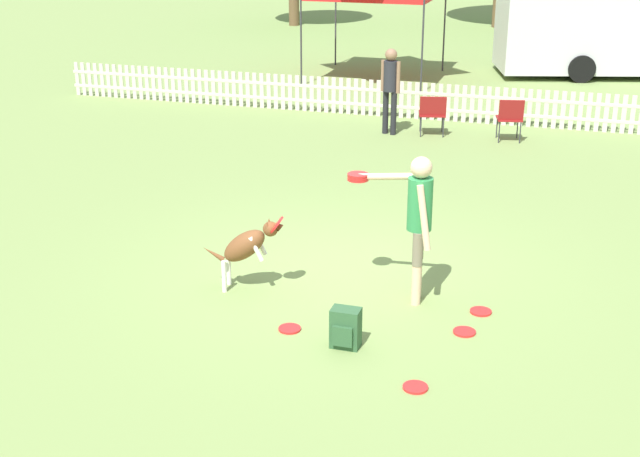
{
  "coord_description": "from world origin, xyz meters",
  "views": [
    {
      "loc": [
        2.76,
        -9.86,
        4.41
      ],
      "look_at": [
        -0.07,
        -0.74,
        0.82
      ],
      "focal_mm": 50.0,
      "sensor_mm": 36.0,
      "label": 1
    }
  ],
  "objects_px": {
    "folding_chair_blue_left": "(432,112)",
    "equipment_trailer": "(600,28)",
    "leaping_dog": "(247,245)",
    "frisbee_midfield": "(481,312)",
    "backpack_on_grass": "(345,328)",
    "frisbee_near_handler": "(415,387)",
    "frisbee_near_dog": "(290,329)",
    "spectator_standing": "(390,83)",
    "frisbee_far_scatter": "(464,332)",
    "handler_person": "(416,211)",
    "folding_chair_green_right": "(510,116)"
  },
  "relations": [
    {
      "from": "backpack_on_grass",
      "to": "folding_chair_green_right",
      "type": "height_order",
      "value": "folding_chair_green_right"
    },
    {
      "from": "handler_person",
      "to": "backpack_on_grass",
      "type": "relative_size",
      "value": 4.03
    },
    {
      "from": "frisbee_midfield",
      "to": "backpack_on_grass",
      "type": "relative_size",
      "value": 0.57
    },
    {
      "from": "folding_chair_blue_left",
      "to": "backpack_on_grass",
      "type": "bearing_deg",
      "value": 82.18
    },
    {
      "from": "handler_person",
      "to": "leaping_dog",
      "type": "distance_m",
      "value": 2.02
    },
    {
      "from": "leaping_dog",
      "to": "folding_chair_green_right",
      "type": "height_order",
      "value": "leaping_dog"
    },
    {
      "from": "frisbee_midfield",
      "to": "spectator_standing",
      "type": "distance_m",
      "value": 8.08
    },
    {
      "from": "leaping_dog",
      "to": "spectator_standing",
      "type": "relative_size",
      "value": 0.6
    },
    {
      "from": "frisbee_near_dog",
      "to": "folding_chair_blue_left",
      "type": "distance_m",
      "value": 8.69
    },
    {
      "from": "backpack_on_grass",
      "to": "spectator_standing",
      "type": "height_order",
      "value": "spectator_standing"
    },
    {
      "from": "frisbee_near_dog",
      "to": "backpack_on_grass",
      "type": "height_order",
      "value": "backpack_on_grass"
    },
    {
      "from": "folding_chair_green_right",
      "to": "equipment_trailer",
      "type": "bearing_deg",
      "value": -113.94
    },
    {
      "from": "equipment_trailer",
      "to": "frisbee_near_dog",
      "type": "bearing_deg",
      "value": -115.98
    },
    {
      "from": "handler_person",
      "to": "frisbee_far_scatter",
      "type": "distance_m",
      "value": 1.45
    },
    {
      "from": "leaping_dog",
      "to": "handler_person",
      "type": "bearing_deg",
      "value": 90.32
    },
    {
      "from": "frisbee_far_scatter",
      "to": "spectator_standing",
      "type": "xyz_separation_m",
      "value": [
        -2.71,
        8.06,
        1.0
      ]
    },
    {
      "from": "leaping_dog",
      "to": "frisbee_far_scatter",
      "type": "height_order",
      "value": "leaping_dog"
    },
    {
      "from": "leaping_dog",
      "to": "folding_chair_blue_left",
      "type": "relative_size",
      "value": 1.25
    },
    {
      "from": "frisbee_near_handler",
      "to": "spectator_standing",
      "type": "distance_m",
      "value": 9.71
    },
    {
      "from": "backpack_on_grass",
      "to": "folding_chair_green_right",
      "type": "relative_size",
      "value": 0.51
    },
    {
      "from": "backpack_on_grass",
      "to": "spectator_standing",
      "type": "relative_size",
      "value": 0.26
    },
    {
      "from": "leaping_dog",
      "to": "frisbee_midfield",
      "type": "xyz_separation_m",
      "value": [
        2.74,
        0.19,
        -0.56
      ]
    },
    {
      "from": "frisbee_near_dog",
      "to": "folding_chair_blue_left",
      "type": "bearing_deg",
      "value": 90.45
    },
    {
      "from": "backpack_on_grass",
      "to": "frisbee_far_scatter",
      "type": "bearing_deg",
      "value": 30.74
    },
    {
      "from": "equipment_trailer",
      "to": "backpack_on_grass",
      "type": "bearing_deg",
      "value": -113.54
    },
    {
      "from": "spectator_standing",
      "to": "folding_chair_blue_left",
      "type": "bearing_deg",
      "value": -154.95
    },
    {
      "from": "handler_person",
      "to": "frisbee_near_dog",
      "type": "distance_m",
      "value": 1.93
    },
    {
      "from": "spectator_standing",
      "to": "handler_person",
      "type": "bearing_deg",
      "value": 121.61
    },
    {
      "from": "handler_person",
      "to": "folding_chair_green_right",
      "type": "xyz_separation_m",
      "value": [
        0.31,
        7.5,
        -0.59
      ]
    },
    {
      "from": "frisbee_near_handler",
      "to": "backpack_on_grass",
      "type": "distance_m",
      "value": 1.08
    },
    {
      "from": "frisbee_near_handler",
      "to": "folding_chair_blue_left",
      "type": "relative_size",
      "value": 0.31
    },
    {
      "from": "handler_person",
      "to": "frisbee_far_scatter",
      "type": "xyz_separation_m",
      "value": [
        0.71,
        -0.66,
        -1.08
      ]
    },
    {
      "from": "handler_person",
      "to": "frisbee_midfield",
      "type": "relative_size",
      "value": 7.05
    },
    {
      "from": "frisbee_near_dog",
      "to": "folding_chair_blue_left",
      "type": "relative_size",
      "value": 0.31
    },
    {
      "from": "frisbee_near_handler",
      "to": "folding_chair_blue_left",
      "type": "bearing_deg",
      "value": 99.66
    },
    {
      "from": "frisbee_near_dog",
      "to": "frisbee_far_scatter",
      "type": "xyz_separation_m",
      "value": [
        1.82,
        0.49,
        0.0
      ]
    },
    {
      "from": "folding_chair_green_right",
      "to": "equipment_trailer",
      "type": "distance_m",
      "value": 7.65
    },
    {
      "from": "frisbee_midfield",
      "to": "frisbee_far_scatter",
      "type": "bearing_deg",
      "value": -100.3
    },
    {
      "from": "frisbee_near_dog",
      "to": "folding_chair_blue_left",
      "type": "height_order",
      "value": "folding_chair_blue_left"
    },
    {
      "from": "handler_person",
      "to": "folding_chair_blue_left",
      "type": "bearing_deg",
      "value": 0.51
    },
    {
      "from": "folding_chair_blue_left",
      "to": "equipment_trailer",
      "type": "height_order",
      "value": "equipment_trailer"
    },
    {
      "from": "frisbee_near_handler",
      "to": "frisbee_midfield",
      "type": "bearing_deg",
      "value": 78.55
    },
    {
      "from": "leaping_dog",
      "to": "frisbee_midfield",
      "type": "distance_m",
      "value": 2.8
    },
    {
      "from": "handler_person",
      "to": "frisbee_midfield",
      "type": "height_order",
      "value": "handler_person"
    },
    {
      "from": "frisbee_near_handler",
      "to": "frisbee_midfield",
      "type": "relative_size",
      "value": 1.0
    },
    {
      "from": "leaping_dog",
      "to": "backpack_on_grass",
      "type": "xyz_separation_m",
      "value": [
        1.5,
        -1.04,
        -0.36
      ]
    },
    {
      "from": "leaping_dog",
      "to": "frisbee_near_dog",
      "type": "height_order",
      "value": "leaping_dog"
    },
    {
      "from": "frisbee_near_handler",
      "to": "frisbee_far_scatter",
      "type": "height_order",
      "value": "same"
    },
    {
      "from": "handler_person",
      "to": "equipment_trailer",
      "type": "relative_size",
      "value": 0.29
    },
    {
      "from": "leaping_dog",
      "to": "frisbee_near_handler",
      "type": "xyz_separation_m",
      "value": [
        2.36,
        -1.65,
        -0.56
      ]
    }
  ]
}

